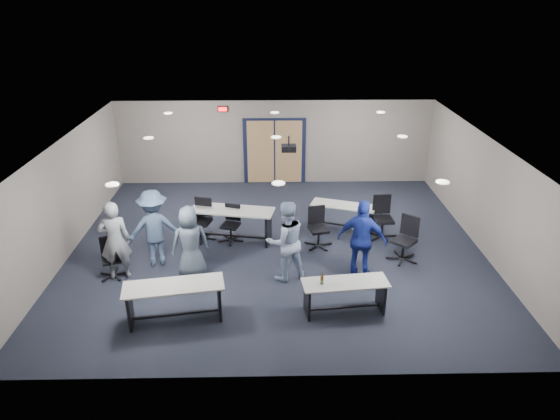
{
  "coord_description": "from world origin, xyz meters",
  "views": [
    {
      "loc": [
        -0.15,
        -10.93,
        5.94
      ],
      "look_at": [
        0.08,
        -0.3,
        1.14
      ],
      "focal_mm": 32.0,
      "sensor_mm": 36.0,
      "label": 1
    }
  ],
  "objects_px": {
    "table_front_right": "(344,291)",
    "chair_back_d": "(383,218)",
    "chair_back_b": "(230,224)",
    "person_lightblue": "(286,241)",
    "person_plaid": "(190,242)",
    "person_back": "(154,228)",
    "chair_back_a": "(201,220)",
    "chair_loose_right": "(404,240)",
    "chair_loose_left": "(111,258)",
    "person_navy": "(362,240)",
    "chair_back_c": "(319,228)",
    "person_gray": "(115,241)",
    "table_back_left": "(233,219)",
    "table_back_right": "(343,212)",
    "table_front_left": "(174,296)"
  },
  "relations": [
    {
      "from": "chair_back_c",
      "to": "chair_loose_left",
      "type": "relative_size",
      "value": 1.1
    },
    {
      "from": "table_back_left",
      "to": "person_back",
      "type": "height_order",
      "value": "person_back"
    },
    {
      "from": "person_plaid",
      "to": "person_gray",
      "type": "bearing_deg",
      "value": -15.43
    },
    {
      "from": "chair_loose_left",
      "to": "person_lightblue",
      "type": "relative_size",
      "value": 0.5
    },
    {
      "from": "table_front_right",
      "to": "chair_loose_right",
      "type": "height_order",
      "value": "chair_loose_right"
    },
    {
      "from": "table_front_left",
      "to": "chair_back_a",
      "type": "distance_m",
      "value": 3.36
    },
    {
      "from": "chair_back_c",
      "to": "person_plaid",
      "type": "height_order",
      "value": "person_plaid"
    },
    {
      "from": "person_plaid",
      "to": "person_back",
      "type": "height_order",
      "value": "person_back"
    },
    {
      "from": "table_back_right",
      "to": "chair_back_b",
      "type": "bearing_deg",
      "value": -148.03
    },
    {
      "from": "chair_loose_left",
      "to": "person_navy",
      "type": "xyz_separation_m",
      "value": [
        5.5,
        -0.12,
        0.46
      ]
    },
    {
      "from": "table_front_right",
      "to": "chair_loose_left",
      "type": "distance_m",
      "value": 5.16
    },
    {
      "from": "table_front_left",
      "to": "person_gray",
      "type": "xyz_separation_m",
      "value": [
        -1.52,
        1.56,
        0.39
      ]
    },
    {
      "from": "chair_back_a",
      "to": "person_lightblue",
      "type": "bearing_deg",
      "value": -27.2
    },
    {
      "from": "chair_back_a",
      "to": "chair_loose_left",
      "type": "height_order",
      "value": "chair_back_a"
    },
    {
      "from": "person_lightblue",
      "to": "person_back",
      "type": "distance_m",
      "value": 3.05
    },
    {
      "from": "table_front_right",
      "to": "chair_back_a",
      "type": "xyz_separation_m",
      "value": [
        -3.2,
        3.18,
        0.06
      ]
    },
    {
      "from": "person_gray",
      "to": "person_lightblue",
      "type": "bearing_deg",
      "value": 167.23
    },
    {
      "from": "table_front_right",
      "to": "person_gray",
      "type": "height_order",
      "value": "person_gray"
    },
    {
      "from": "person_back",
      "to": "person_gray",
      "type": "bearing_deg",
      "value": 25.25
    },
    {
      "from": "chair_back_a",
      "to": "person_gray",
      "type": "bearing_deg",
      "value": -116.61
    },
    {
      "from": "table_front_right",
      "to": "chair_back_d",
      "type": "xyz_separation_m",
      "value": [
        1.42,
        3.17,
        0.08
      ]
    },
    {
      "from": "chair_back_b",
      "to": "person_plaid",
      "type": "distance_m",
      "value": 1.83
    },
    {
      "from": "person_plaid",
      "to": "chair_back_a",
      "type": "bearing_deg",
      "value": -106.99
    },
    {
      "from": "table_back_right",
      "to": "person_gray",
      "type": "relative_size",
      "value": 0.96
    },
    {
      "from": "table_back_left",
      "to": "person_gray",
      "type": "relative_size",
      "value": 1.18
    },
    {
      "from": "chair_loose_right",
      "to": "person_navy",
      "type": "distance_m",
      "value": 1.39
    },
    {
      "from": "table_front_right",
      "to": "chair_back_d",
      "type": "distance_m",
      "value": 3.48
    },
    {
      "from": "table_back_right",
      "to": "chair_back_a",
      "type": "relative_size",
      "value": 1.65
    },
    {
      "from": "person_plaid",
      "to": "person_lightblue",
      "type": "height_order",
      "value": "person_lightblue"
    },
    {
      "from": "chair_back_a",
      "to": "person_lightblue",
      "type": "relative_size",
      "value": 0.58
    },
    {
      "from": "chair_back_c",
      "to": "person_plaid",
      "type": "relative_size",
      "value": 0.61
    },
    {
      "from": "chair_back_d",
      "to": "person_plaid",
      "type": "bearing_deg",
      "value": -162.45
    },
    {
      "from": "chair_back_b",
      "to": "person_gray",
      "type": "bearing_deg",
      "value": -127.23
    },
    {
      "from": "chair_back_c",
      "to": "person_navy",
      "type": "xyz_separation_m",
      "value": [
        0.8,
        -1.42,
        0.41
      ]
    },
    {
      "from": "table_back_right",
      "to": "chair_back_a",
      "type": "xyz_separation_m",
      "value": [
        -3.69,
        -0.55,
        0.07
      ]
    },
    {
      "from": "chair_back_d",
      "to": "chair_loose_right",
      "type": "distance_m",
      "value": 1.18
    },
    {
      "from": "person_plaid",
      "to": "person_back",
      "type": "relative_size",
      "value": 0.91
    },
    {
      "from": "chair_back_d",
      "to": "person_back",
      "type": "relative_size",
      "value": 0.6
    },
    {
      "from": "chair_back_b",
      "to": "person_lightblue",
      "type": "bearing_deg",
      "value": -35.84
    },
    {
      "from": "chair_loose_left",
      "to": "person_lightblue",
      "type": "xyz_separation_m",
      "value": [
        3.84,
        -0.14,
        0.46
      ]
    },
    {
      "from": "table_back_right",
      "to": "chair_loose_left",
      "type": "relative_size",
      "value": 1.92
    },
    {
      "from": "table_front_right",
      "to": "chair_back_c",
      "type": "distance_m",
      "value": 2.74
    },
    {
      "from": "table_front_right",
      "to": "person_plaid",
      "type": "height_order",
      "value": "person_plaid"
    },
    {
      "from": "chair_loose_right",
      "to": "person_navy",
      "type": "height_order",
      "value": "person_navy"
    },
    {
      "from": "chair_back_a",
      "to": "chair_loose_right",
      "type": "relative_size",
      "value": 0.99
    },
    {
      "from": "table_front_left",
      "to": "table_back_left",
      "type": "height_order",
      "value": "table_back_left"
    },
    {
      "from": "table_front_right",
      "to": "person_lightblue",
      "type": "distance_m",
      "value": 1.76
    },
    {
      "from": "person_navy",
      "to": "chair_back_d",
      "type": "bearing_deg",
      "value": -93.79
    },
    {
      "from": "chair_loose_left",
      "to": "person_plaid",
      "type": "bearing_deg",
      "value": -21.43
    },
    {
      "from": "chair_back_b",
      "to": "person_lightblue",
      "type": "relative_size",
      "value": 0.52
    }
  ]
}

